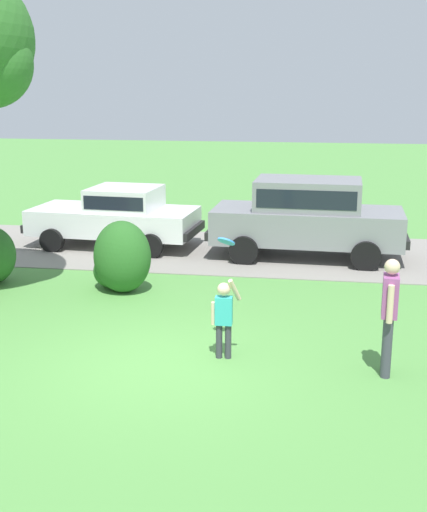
% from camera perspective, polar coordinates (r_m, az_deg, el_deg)
% --- Properties ---
extents(ground_plane, '(80.00, 80.00, 0.00)m').
position_cam_1_polar(ground_plane, '(10.31, -4.76, -9.15)').
color(ground_plane, '#518E42').
extents(driveway_strip, '(28.00, 4.40, 0.02)m').
position_cam_1_polar(driveway_strip, '(16.89, 0.88, 0.37)').
color(driveway_strip, gray).
rests_on(driveway_strip, ground).
extents(shrub_centre_left, '(1.27, 1.15, 1.47)m').
position_cam_1_polar(shrub_centre_left, '(13.70, -7.93, -0.33)').
color(shrub_centre_left, '#286023').
rests_on(shrub_centre_left, ground).
extents(parked_sedan, '(4.52, 2.33, 1.56)m').
position_cam_1_polar(parked_sedan, '(17.47, -8.17, 3.51)').
color(parked_sedan, white).
rests_on(parked_sedan, ground).
extents(parked_suv, '(4.76, 2.22, 1.92)m').
position_cam_1_polar(parked_suv, '(16.29, 7.98, 3.55)').
color(parked_suv, gray).
rests_on(parked_suv, ground).
extents(child_thrower, '(0.45, 0.27, 1.29)m').
position_cam_1_polar(child_thrower, '(10.24, 0.88, -4.94)').
color(child_thrower, '#383842').
rests_on(child_thrower, ground).
extents(frisbee, '(0.31, 0.26, 0.22)m').
position_cam_1_polar(frisbee, '(10.34, 1.09, 1.25)').
color(frisbee, '#337FDB').
extents(adult_onlooker, '(0.25, 0.53, 1.74)m').
position_cam_1_polar(adult_onlooker, '(9.90, 14.71, -4.51)').
color(adult_onlooker, '#3F3F4C').
rests_on(adult_onlooker, ground).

